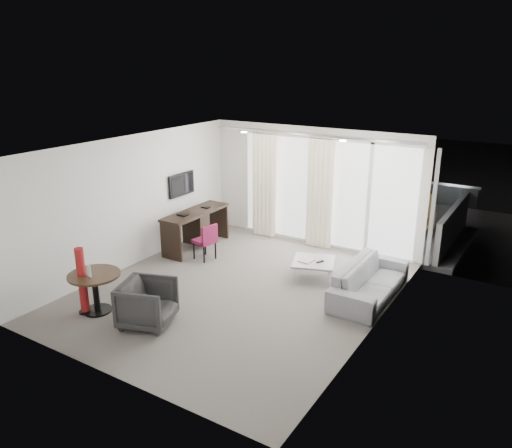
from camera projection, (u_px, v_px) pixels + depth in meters
The scene contains 28 objects.
floor at pixel (239, 291), 9.00m from camera, with size 5.00×6.00×0.00m, color #68615C.
ceiling at pixel (237, 147), 8.18m from camera, with size 5.00×6.00×0.00m, color white.
wall_left at pixel (132, 202), 9.84m from camera, with size 0.00×6.00×2.60m, color silver.
wall_right at pixel (379, 250), 7.34m from camera, with size 0.00×6.00×2.60m, color silver.
wall_front at pixel (103, 287), 6.17m from camera, with size 5.00×0.00×2.60m, color silver.
window_panel at pixel (325, 193), 10.88m from camera, with size 4.00×0.02×2.38m, color white, non-canonical shape.
window_frame at pixel (325, 193), 10.87m from camera, with size 4.10×0.06×2.44m, color white, non-canonical shape.
curtain_left at pixel (264, 186), 11.47m from camera, with size 0.60×0.20×2.38m, color white, non-canonical shape.
curtain_right at pixel (320, 194), 10.77m from camera, with size 0.60×0.20×2.38m, color white, non-canonical shape.
curtain_track at pixel (311, 135), 10.50m from camera, with size 4.80×0.04×0.04m, color #B2B2B7, non-canonical shape.
downlight_a at pixel (244, 132), 9.92m from camera, with size 0.12×0.12×0.02m, color #FFE0B2.
downlight_b at pixel (343, 141), 8.87m from camera, with size 0.12×0.12×0.02m, color #FFE0B2.
desk at pixel (196, 229), 10.94m from camera, with size 0.56×1.78×0.83m, color black, non-canonical shape.
tv at pixel (182, 184), 10.97m from camera, with size 0.05×0.80×0.50m, color black, non-canonical shape.
desk_chair at pixel (204, 241), 10.31m from camera, with size 0.42×0.40×0.77m, color maroon, non-canonical shape.
round_table at pixel (96, 293), 8.17m from camera, with size 0.84×0.84×0.67m, color #372517, non-canonical shape.
menu_card at pixel (89, 274), 7.95m from camera, with size 0.11×0.02×0.19m, color white, non-canonical shape.
red_lamp at pixel (82, 281), 8.06m from camera, with size 0.23×0.23×1.13m, color maroon.
tub_armchair at pixel (147, 303), 7.76m from camera, with size 0.77×0.79×0.72m, color #2A2A2A.
coffee_table at pixel (313, 269), 9.49m from camera, with size 0.76×0.76×0.34m, color gray, non-canonical shape.
remote at pixel (320, 261), 9.37m from camera, with size 0.05×0.17×0.02m, color black, non-canonical shape.
magazine at pixel (306, 260), 9.43m from camera, with size 0.20×0.25×0.01m, color gray, non-canonical shape.
sofa at pixel (370, 281), 8.69m from camera, with size 2.06×0.81×0.60m, color gray.
terrace_slab at pixel (348, 228), 12.50m from camera, with size 5.60×3.00×0.12m, color #4D4D50.
rattan_chair_a at pixel (364, 218), 11.63m from camera, with size 0.62×0.62×0.91m, color brown, non-canonical shape.
rattan_chair_b at pixel (419, 215), 11.84m from camera, with size 0.62×0.62×0.91m, color brown, non-canonical shape.
rattan_table at pixel (371, 228), 11.58m from camera, with size 0.49×0.49×0.49m, color brown, non-canonical shape.
balustrade at pixel (369, 194), 13.49m from camera, with size 5.50×0.06×1.05m, color #B2B2B7, non-canonical shape.
Camera 1 is at (4.56, -6.77, 3.98)m, focal length 35.00 mm.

